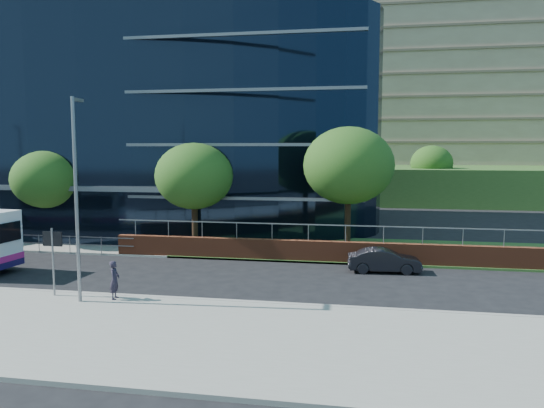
% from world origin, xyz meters
% --- Properties ---
extents(far_forecourt, '(50.00, 8.00, 0.10)m').
position_xyz_m(far_forecourt, '(-6.00, 11.00, 0.05)').
color(far_forecourt, gray).
rests_on(far_forecourt, ground).
extents(grass_verge, '(36.00, 8.00, 0.12)m').
position_xyz_m(grass_verge, '(24.00, 11.00, 0.06)').
color(grass_verge, '#2D511E').
rests_on(grass_verge, ground).
extents(glass_office, '(44.00, 23.10, 16.00)m').
position_xyz_m(glass_office, '(-4.00, 20.85, 8.00)').
color(glass_office, black).
rests_on(glass_office, ground).
extents(retaining_wall, '(34.00, 0.40, 2.11)m').
position_xyz_m(retaining_wall, '(20.00, 7.30, 0.61)').
color(retaining_wall, brown).
rests_on(retaining_wall, ground).
extents(apartment_block, '(60.00, 42.00, 30.00)m').
position_xyz_m(apartment_block, '(32.00, 57.21, 11.11)').
color(apartment_block, '#2D511E').
rests_on(apartment_block, ground).
extents(street_sign, '(0.85, 0.09, 2.80)m').
position_xyz_m(street_sign, '(4.50, -1.59, 2.15)').
color(street_sign, slate).
rests_on(street_sign, pavement_near).
extents(tree_far_b, '(4.29, 4.29, 6.05)m').
position_xyz_m(tree_far_b, '(-3.00, 9.50, 4.21)').
color(tree_far_b, black).
rests_on(tree_far_b, ground).
extents(tree_far_c, '(4.62, 4.62, 6.51)m').
position_xyz_m(tree_far_c, '(7.00, 9.00, 4.54)').
color(tree_far_c, black).
rests_on(tree_far_c, ground).
extents(tree_far_d, '(5.28, 5.28, 7.44)m').
position_xyz_m(tree_far_d, '(16.00, 10.00, 5.19)').
color(tree_far_d, black).
rests_on(tree_far_d, ground).
extents(tree_dist_e, '(4.62, 4.62, 6.51)m').
position_xyz_m(tree_dist_e, '(24.00, 40.00, 4.54)').
color(tree_dist_e, black).
rests_on(tree_dist_e, ground).
extents(streetlight_east, '(0.15, 0.77, 8.00)m').
position_xyz_m(streetlight_east, '(6.00, -2.17, 4.44)').
color(streetlight_east, slate).
rests_on(streetlight_east, pavement_near).
extents(parked_car, '(3.69, 1.52, 1.19)m').
position_xyz_m(parked_car, '(18.01, 5.68, 0.59)').
color(parked_car, black).
rests_on(parked_car, ground).
extents(pedestrian, '(0.45, 0.62, 1.55)m').
position_xyz_m(pedestrian, '(7.21, -1.63, 0.93)').
color(pedestrian, '#221C2B').
rests_on(pedestrian, pavement_near).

